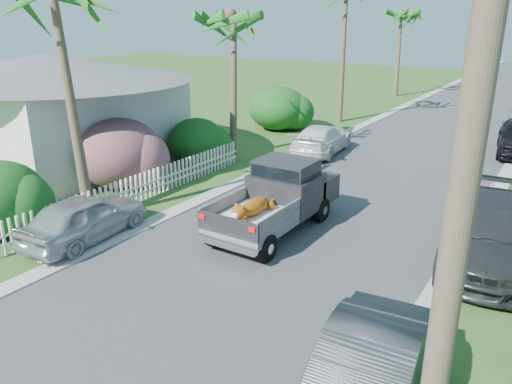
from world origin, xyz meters
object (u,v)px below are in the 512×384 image
Objects in this scene: parked_car_lf at (321,140)px; palm_l_d at (402,12)px; parked_car_rn at (364,382)px; house_left at (52,113)px; pickup_truck at (281,195)px; parked_car_rm at (493,233)px; palm_l_b at (233,16)px; utility_pole_a at (461,204)px; parked_car_ln at (85,218)px.

palm_l_d is (-2.90, 19.45, 5.78)m from parked_car_lf.
palm_l_d is (-10.75, 34.03, 5.73)m from parked_car_rn.
house_left is (-6.50, -27.00, -4.32)m from palm_l_d.
parked_car_rm is (5.79, 1.01, -0.21)m from pickup_truck.
parked_car_lf is at bearing 111.70° from parked_car_rn.
parked_car_lf is 6.84m from palm_l_b.
parked_car_rn is (5.04, -6.02, -0.30)m from pickup_truck.
parked_car_lf is 19.34m from utility_pole_a.
house_left is (-6.20, -5.00, -4.03)m from palm_l_b.
palm_l_d is at bearing -88.45° from parked_car_lf.
parked_car_ln is at bearing -79.71° from palm_l_b.
parked_car_rn reaches higher than parked_car_lf.
palm_l_b is at bearing 125.96° from parked_car_rn.
parked_car_rn is 18.68m from house_left.
parked_car_rm is 0.61× the size of utility_pole_a.
palm_l_d is at bearing -92.15° from parked_car_ln.
parked_car_ln is 12.02m from utility_pole_a.
parked_car_rn is 0.48× the size of utility_pole_a.
pickup_truck is at bearing -174.87° from parked_car_rm.
parked_car_ln is at bearing 76.67° from parked_car_lf.
parked_car_lf is at bearing 133.95° from parked_car_rm.
palm_l_d is at bearing 76.46° from house_left.
parked_car_rn is at bearing -47.45° from palm_l_b.
palm_l_d reaches higher than parked_car_ln.
parked_car_rm is (0.75, 7.03, 0.09)m from parked_car_rn.
palm_l_b is (-11.05, 12.03, 5.44)m from parked_car_rn.
palm_l_b is 8.92m from house_left.
palm_l_b is (-11.80, 5.00, 5.35)m from parked_car_rm.
utility_pole_a is at bearing -25.82° from house_left.
utility_pole_a is (6.39, -7.99, 3.59)m from pickup_truck.
house_left is (-18.00, 0.00, 1.32)m from parked_car_rm.
palm_l_d reaches higher than house_left.
palm_l_d is 28.11m from house_left.
utility_pole_a reaches higher than pickup_truck.
pickup_truck is at bearing -141.97° from parked_car_ln.
pickup_truck is 12.30m from house_left.
palm_l_d is at bearing 101.51° from pickup_truck.
pickup_truck is 1.19× the size of parked_car_rn.
house_left is (-17.25, 7.03, 1.41)m from parked_car_rn.
house_left is (-12.21, 1.01, 1.11)m from pickup_truck.
pickup_truck is at bearing 101.22° from parked_car_lf.
house_left is at bearing 175.26° from pickup_truck.
palm_l_d is at bearing 108.58° from utility_pole_a.
parked_car_rn is at bearing 111.36° from parked_car_lf.
house_left is (-8.00, 4.92, 1.45)m from parked_car_ln.
parked_car_rn is 0.78× the size of parked_car_rm.
palm_l_d reaches higher than pickup_truck.
parked_car_ln is 9.50m from house_left.
pickup_truck is at bearing 123.35° from parked_car_rn.
parked_car_ln is at bearing -158.60° from parked_car_rm.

